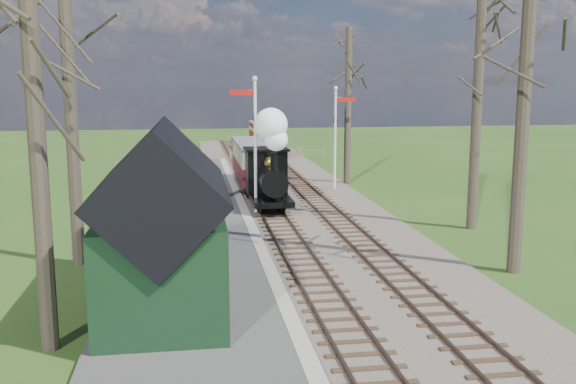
% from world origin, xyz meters
% --- Properties ---
extents(ground, '(140.00, 140.00, 0.00)m').
position_xyz_m(ground, '(0.00, 0.00, 0.00)').
color(ground, '#2A4E18').
rests_on(ground, ground).
extents(distant_hills, '(114.40, 48.00, 22.02)m').
position_xyz_m(distant_hills, '(1.40, 64.38, -16.21)').
color(distant_hills, '#385B23').
rests_on(distant_hills, ground).
extents(ballast_bed, '(8.00, 60.00, 0.10)m').
position_xyz_m(ballast_bed, '(1.30, 22.00, 0.05)').
color(ballast_bed, brown).
rests_on(ballast_bed, ground).
extents(track_near, '(1.60, 60.00, 0.15)m').
position_xyz_m(track_near, '(0.00, 22.00, 0.10)').
color(track_near, brown).
rests_on(track_near, ground).
extents(track_far, '(1.60, 60.00, 0.15)m').
position_xyz_m(track_far, '(2.60, 22.00, 0.10)').
color(track_far, brown).
rests_on(track_far, ground).
extents(platform, '(5.00, 44.00, 0.20)m').
position_xyz_m(platform, '(-3.50, 14.00, 0.10)').
color(platform, '#474442').
rests_on(platform, ground).
extents(coping_strip, '(0.40, 44.00, 0.21)m').
position_xyz_m(coping_strip, '(-1.20, 14.00, 0.10)').
color(coping_strip, '#B2AD9E').
rests_on(coping_strip, ground).
extents(station_shed, '(3.25, 6.30, 4.78)m').
position_xyz_m(station_shed, '(-4.30, 4.00, 2.27)').
color(station_shed, black).
rests_on(station_shed, platform).
extents(semaphore_near, '(1.22, 0.24, 6.22)m').
position_xyz_m(semaphore_near, '(-0.77, 16.00, 3.62)').
color(semaphore_near, silver).
rests_on(semaphore_near, ground).
extents(semaphore_far, '(1.22, 0.24, 5.72)m').
position_xyz_m(semaphore_far, '(4.37, 22.00, 3.35)').
color(semaphore_far, silver).
rests_on(semaphore_far, ground).
extents(bare_trees, '(15.51, 22.39, 12.00)m').
position_xyz_m(bare_trees, '(1.33, 10.10, 5.21)').
color(bare_trees, '#382D23').
rests_on(bare_trees, ground).
extents(fence_line, '(12.60, 0.08, 1.00)m').
position_xyz_m(fence_line, '(0.30, 36.00, 0.55)').
color(fence_line, slate).
rests_on(fence_line, ground).
extents(locomotive, '(1.86, 4.35, 4.66)m').
position_xyz_m(locomotive, '(-0.01, 16.67, 2.14)').
color(locomotive, black).
rests_on(locomotive, ground).
extents(coach, '(2.18, 7.46, 2.29)m').
position_xyz_m(coach, '(0.00, 22.73, 1.57)').
color(coach, black).
rests_on(coach, ground).
extents(red_carriage_a, '(1.90, 4.70, 2.00)m').
position_xyz_m(red_carriage_a, '(2.60, 37.45, 1.39)').
color(red_carriage_a, black).
rests_on(red_carriage_a, ground).
extents(red_carriage_b, '(1.90, 4.70, 2.00)m').
position_xyz_m(red_carriage_b, '(2.60, 42.95, 1.39)').
color(red_carriage_b, black).
rests_on(red_carriage_b, ground).
extents(sign_board, '(0.29, 0.83, 1.21)m').
position_xyz_m(sign_board, '(-2.76, 7.69, 0.81)').
color(sign_board, '#104E3D').
rests_on(sign_board, platform).
extents(bench, '(0.46, 1.35, 0.76)m').
position_xyz_m(bench, '(-3.34, 7.14, 0.56)').
color(bench, '#422F17').
rests_on(bench, platform).
extents(person, '(0.42, 0.51, 1.20)m').
position_xyz_m(person, '(-3.08, 2.94, 0.80)').
color(person, black).
rests_on(person, platform).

